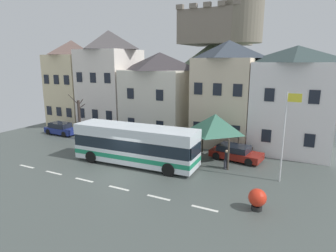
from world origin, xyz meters
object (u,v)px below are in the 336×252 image
object	(u,v)px
townhouse_00	(74,84)
townhouse_01	(110,81)
townhouse_02	(160,94)
townhouse_03	(227,93)
townhouse_04	(293,100)
harbour_buoy	(257,198)
parked_car_01	(61,129)
bus_shelter	(215,124)
parked_car_00	(235,153)
flagpole	(285,131)
parked_car_02	(110,137)
pedestrian_00	(226,159)
public_bench	(244,151)
transit_bus	(135,145)
bare_tree_00	(79,119)
hilltop_castle	(216,70)
pedestrian_01	(197,154)

from	to	relation	value
townhouse_00	townhouse_01	world-z (taller)	townhouse_01
townhouse_02	townhouse_03	size ratio (longest dim) A/B	0.90
townhouse_02	townhouse_04	xyz separation A→B (m)	(13.85, -0.09, 0.20)
townhouse_01	harbour_buoy	size ratio (longest dim) A/B	9.32
townhouse_04	parked_car_01	bearing A→B (deg)	-167.50
townhouse_04	bus_shelter	distance (m)	8.24
parked_car_00	flagpole	distance (m)	5.93
townhouse_00	flagpole	bearing A→B (deg)	-16.43
parked_car_02	townhouse_03	bearing A→B (deg)	25.08
pedestrian_00	flagpole	size ratio (longest dim) A/B	0.24
townhouse_04	pedestrian_00	xyz separation A→B (m)	(-3.98, -7.42, -4.00)
pedestrian_00	public_bench	bearing A→B (deg)	80.87
townhouse_00	parked_car_01	size ratio (longest dim) A/B	2.75
townhouse_02	transit_bus	world-z (taller)	townhouse_02
parked_car_02	bare_tree_00	distance (m)	4.02
townhouse_00	harbour_buoy	size ratio (longest dim) A/B	8.55
bare_tree_00	pedestrian_00	bearing A→B (deg)	-5.25
townhouse_04	parked_car_02	bearing A→B (deg)	-161.35
townhouse_03	public_bench	bearing A→B (deg)	-54.42
townhouse_01	bare_tree_00	xyz separation A→B (m)	(0.16, -5.75, -3.64)
townhouse_00	townhouse_04	size ratio (longest dim) A/B	1.13
parked_car_00	public_bench	xyz separation A→B (m)	(0.45, 1.22, -0.15)
hilltop_castle	bare_tree_00	distance (m)	29.55
parked_car_01	transit_bus	bearing A→B (deg)	-16.83
townhouse_03	pedestrian_00	xyz separation A→B (m)	(2.21, -7.54, -4.33)
harbour_buoy	townhouse_00	bearing A→B (deg)	153.75
townhouse_02	public_bench	bearing A→B (deg)	-20.34
hilltop_castle	parked_car_00	world-z (taller)	hilltop_castle
parked_car_02	pedestrian_00	world-z (taller)	pedestrian_00
townhouse_01	transit_bus	xyz separation A→B (m)	(9.65, -9.55, -4.29)
parked_car_01	harbour_buoy	size ratio (longest dim) A/B	3.11
pedestrian_00	harbour_buoy	bearing A→B (deg)	-59.20
flagpole	parked_car_00	bearing A→B (deg)	141.73
hilltop_castle	pedestrian_01	bearing A→B (deg)	-74.97
townhouse_03	bus_shelter	bearing A→B (deg)	-82.90
parked_car_00	parked_car_02	world-z (taller)	parked_car_02
townhouse_00	parked_car_00	bearing A→B (deg)	-11.68
townhouse_02	parked_car_01	bearing A→B (deg)	-151.77
townhouse_00	bare_tree_00	xyz separation A→B (m)	(5.86, -5.54, -3.16)
townhouse_01	hilltop_castle	xyz separation A→B (m)	(6.04, 22.87, 0.78)
hilltop_castle	townhouse_03	bearing A→B (deg)	-69.83
townhouse_02	pedestrian_01	bearing A→B (deg)	-45.99
townhouse_01	bare_tree_00	bearing A→B (deg)	-88.40
parked_car_01	flagpole	distance (m)	24.37
townhouse_00	townhouse_01	size ratio (longest dim) A/B	0.92
townhouse_02	pedestrian_00	bearing A→B (deg)	-37.29
townhouse_02	transit_bus	size ratio (longest dim) A/B	0.88
flagpole	bare_tree_00	distance (m)	20.68
townhouse_04	bare_tree_00	distance (m)	21.36
parked_car_00	public_bench	world-z (taller)	parked_car_00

